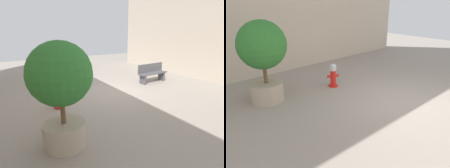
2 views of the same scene
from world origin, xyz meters
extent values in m
plane|color=gray|center=(0.00, 0.00, 0.00)|extent=(23.40, 23.40, 0.00)
cylinder|color=red|center=(2.56, 0.65, 0.03)|extent=(0.33, 0.33, 0.05)
cylinder|color=red|center=(2.56, 0.65, 0.32)|extent=(0.20, 0.20, 0.54)
cylinder|color=silver|center=(2.56, 0.65, 0.62)|extent=(0.24, 0.24, 0.06)
sphere|color=silver|center=(2.56, 0.65, 0.71)|extent=(0.22, 0.22, 0.22)
cylinder|color=red|center=(2.61, 0.78, 0.39)|extent=(0.13, 0.15, 0.09)
cylinder|color=red|center=(2.51, 0.52, 0.39)|extent=(0.13, 0.15, 0.09)
cylinder|color=red|center=(2.71, 0.59, 0.35)|extent=(0.17, 0.16, 0.11)
cube|color=#4C4C51|center=(-3.25, -0.22, 0.23)|extent=(0.12, 0.40, 0.45)
cube|color=#4C4C51|center=(-1.89, -0.14, 0.23)|extent=(0.12, 0.40, 0.45)
cube|color=#4C4C51|center=(-2.57, -0.18, 0.48)|extent=(1.73, 0.54, 0.06)
cube|color=#4C4C51|center=(-2.56, -0.37, 0.73)|extent=(1.71, 0.16, 0.44)
cylinder|color=tan|center=(3.03, 2.91, 0.29)|extent=(0.98, 0.98, 0.57)
cylinder|color=brown|center=(3.03, 2.91, 0.93)|extent=(0.11, 0.11, 0.72)
sphere|color=#2D722D|center=(3.03, 2.91, 1.71)|extent=(1.40, 1.40, 1.40)
camera|label=1|loc=(4.03, 6.70, 2.58)|focal=29.50mm
camera|label=2|loc=(-3.22, 5.79, 2.98)|focal=37.45mm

